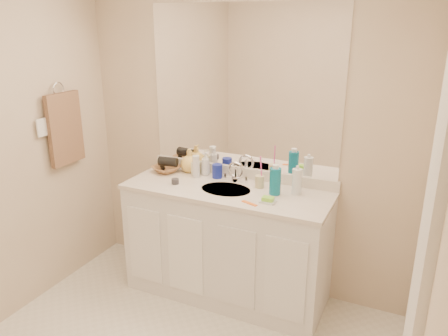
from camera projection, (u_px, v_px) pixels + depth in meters
wall_back at (242, 137)px, 3.30m from camera, size 2.60×0.02×2.40m
wall_right at (424, 251)px, 1.66m from camera, size 0.02×2.60×2.40m
vanity_cabinet at (227, 244)px, 3.31m from camera, size 1.50×0.55×0.85m
countertop at (227, 190)px, 3.17m from camera, size 1.52×0.57×0.03m
backsplash at (241, 172)px, 3.38m from camera, size 1.52×0.03×0.08m
sink_basin at (226, 191)px, 3.15m from camera, size 0.37×0.37×0.02m
faucet at (236, 174)px, 3.29m from camera, size 0.02×0.02×0.11m
mirror at (243, 89)px, 3.18m from camera, size 1.48×0.01×1.20m
blue_mug at (217, 171)px, 3.36m from camera, size 0.09×0.09×0.11m
tan_cup at (259, 182)px, 3.17m from camera, size 0.07×0.07×0.09m
toothbrush at (261, 168)px, 3.13m from camera, size 0.02×0.04×0.18m
mouthwash_bottle at (275, 181)px, 3.03m from camera, size 0.09×0.09×0.19m
clear_pump_bottle at (297, 182)px, 3.04m from camera, size 0.07×0.07×0.18m
soap_dish at (268, 201)px, 2.92m from camera, size 0.10×0.08×0.01m
green_soap at (268, 199)px, 2.91m from camera, size 0.08×0.06×0.03m
orange_comb at (249, 203)px, 2.90m from camera, size 0.12×0.07×0.01m
dark_jar at (175, 181)px, 3.25m from camera, size 0.07×0.07×0.04m
extra_white_bottle at (196, 166)px, 3.37m from camera, size 0.07×0.07×0.17m
soap_bottle_white at (206, 164)px, 3.41m from camera, size 0.08×0.08×0.18m
soap_bottle_cream at (196, 165)px, 3.44m from camera, size 0.09×0.09×0.15m
soap_bottle_yellow at (190, 160)px, 3.49m from camera, size 0.16×0.16×0.19m
wicker_basket at (166, 169)px, 3.50m from camera, size 0.26×0.26×0.05m
hair_dryer at (168, 162)px, 3.47m from camera, size 0.16×0.10×0.08m
towel_ring at (58, 89)px, 3.25m from camera, size 0.01×0.11×0.11m
hand_towel at (65, 129)px, 3.34m from camera, size 0.04×0.32×0.55m
switch_plate at (42, 127)px, 3.16m from camera, size 0.01×0.08×0.13m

